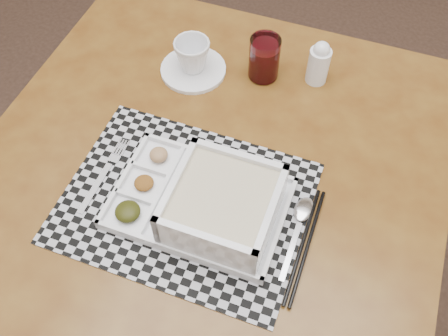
{
  "coord_description": "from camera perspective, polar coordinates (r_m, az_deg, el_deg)",
  "views": [
    {
      "loc": [
        0.59,
        -0.22,
        1.51
      ],
      "look_at": [
        0.37,
        0.26,
        0.74
      ],
      "focal_mm": 40.0,
      "sensor_mm": 36.0,
      "label": 1
    }
  ],
  "objects": [
    {
      "name": "dining_table",
      "position": [
        1.06,
        -1.45,
        -1.45
      ],
      "size": [
        1.01,
        1.01,
        0.7
      ],
      "color": "#4D280E",
      "rests_on": "ground"
    },
    {
      "name": "placemat",
      "position": [
        0.95,
        -4.47,
        -3.92
      ],
      "size": [
        0.48,
        0.39,
        0.0
      ],
      "primitive_type": "cube",
      "rotation": [
        0.0,
        0.0,
        0.09
      ],
      "color": "#A2A2A9",
      "rests_on": "dining_table"
    },
    {
      "name": "cup",
      "position": [
        1.14,
        -3.64,
        12.7
      ],
      "size": [
        0.09,
        0.09,
        0.08
      ],
      "primitive_type": "imported",
      "rotation": [
        0.0,
        0.0,
        0.09
      ],
      "color": "white",
      "rests_on": "saucer"
    },
    {
      "name": "serving_tray",
      "position": [
        0.9,
        -1.01,
        -4.36
      ],
      "size": [
        0.34,
        0.25,
        0.1
      ],
      "color": "white",
      "rests_on": "placemat"
    },
    {
      "name": "chopsticks",
      "position": [
        0.91,
        9.23,
        -8.73
      ],
      "size": [
        0.04,
        0.24,
        0.01
      ],
      "color": "black",
      "rests_on": "placemat"
    },
    {
      "name": "floor",
      "position": [
        1.64,
        -16.38,
        -17.25
      ],
      "size": [
        5.0,
        5.0,
        0.0
      ],
      "primitive_type": "plane",
      "color": "black",
      "rests_on": "ground"
    },
    {
      "name": "juice_glass",
      "position": [
        1.13,
        4.61,
        12.23
      ],
      "size": [
        0.07,
        0.07,
        0.1
      ],
      "color": "white",
      "rests_on": "dining_table"
    },
    {
      "name": "fork",
      "position": [
        1.01,
        -13.41,
        -0.6
      ],
      "size": [
        0.03,
        0.19,
        0.0
      ],
      "color": "silver",
      "rests_on": "placemat"
    },
    {
      "name": "spoon",
      "position": [
        0.94,
        8.91,
        -5.37
      ],
      "size": [
        0.04,
        0.18,
        0.01
      ],
      "color": "silver",
      "rests_on": "placemat"
    },
    {
      "name": "saucer",
      "position": [
        1.17,
        -3.53,
        11.17
      ],
      "size": [
        0.15,
        0.15,
        0.01
      ],
      "primitive_type": "cylinder",
      "color": "white",
      "rests_on": "dining_table"
    },
    {
      "name": "creamer_bottle",
      "position": [
        1.13,
        10.79,
        11.73
      ],
      "size": [
        0.05,
        0.05,
        0.11
      ],
      "color": "white",
      "rests_on": "dining_table"
    }
  ]
}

